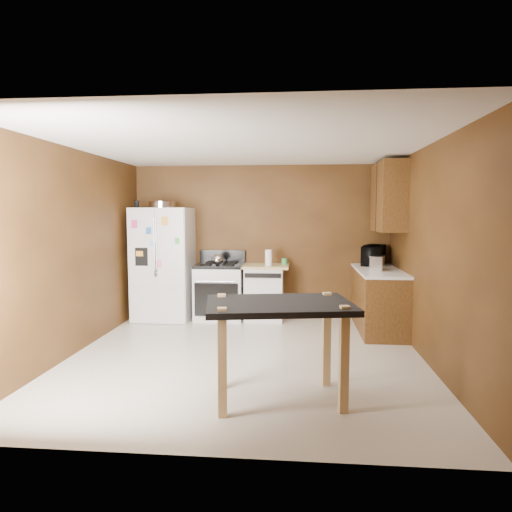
# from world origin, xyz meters

# --- Properties ---
(floor) EXTENTS (4.50, 4.50, 0.00)m
(floor) POSITION_xyz_m (0.00, 0.00, 0.00)
(floor) COLOR beige
(floor) RESTS_ON ground
(ceiling) EXTENTS (4.50, 4.50, 0.00)m
(ceiling) POSITION_xyz_m (0.00, 0.00, 2.50)
(ceiling) COLOR white
(ceiling) RESTS_ON ground
(wall_back) EXTENTS (4.20, 0.00, 4.20)m
(wall_back) POSITION_xyz_m (0.00, 2.25, 1.25)
(wall_back) COLOR brown
(wall_back) RESTS_ON ground
(wall_front) EXTENTS (4.20, 0.00, 4.20)m
(wall_front) POSITION_xyz_m (0.00, -2.25, 1.25)
(wall_front) COLOR brown
(wall_front) RESTS_ON ground
(wall_left) EXTENTS (0.00, 4.50, 4.50)m
(wall_left) POSITION_xyz_m (-2.10, 0.00, 1.25)
(wall_left) COLOR brown
(wall_left) RESTS_ON ground
(wall_right) EXTENTS (0.00, 4.50, 4.50)m
(wall_right) POSITION_xyz_m (2.10, 0.00, 1.25)
(wall_right) COLOR brown
(wall_right) RESTS_ON ground
(roasting_pan) EXTENTS (0.42, 0.42, 0.10)m
(roasting_pan) POSITION_xyz_m (-1.55, 1.87, 1.85)
(roasting_pan) COLOR silver
(roasting_pan) RESTS_ON refrigerator
(pen_cup) EXTENTS (0.08, 0.08, 0.12)m
(pen_cup) POSITION_xyz_m (-1.95, 1.81, 1.86)
(pen_cup) COLOR black
(pen_cup) RESTS_ON refrigerator
(kettle) EXTENTS (0.17, 0.17, 0.17)m
(kettle) POSITION_xyz_m (-0.65, 1.77, 0.98)
(kettle) COLOR silver
(kettle) RESTS_ON gas_range
(paper_towel) EXTENTS (0.11, 0.11, 0.25)m
(paper_towel) POSITION_xyz_m (0.16, 1.81, 1.02)
(paper_towel) COLOR white
(paper_towel) RESTS_ON dishwasher
(green_canister) EXTENTS (0.10, 0.10, 0.10)m
(green_canister) POSITION_xyz_m (0.40, 2.03, 0.94)
(green_canister) COLOR #3B9B51
(green_canister) RESTS_ON dishwasher
(toaster) EXTENTS (0.25, 0.32, 0.21)m
(toaster) POSITION_xyz_m (1.75, 1.34, 1.00)
(toaster) COLOR silver
(toaster) RESTS_ON right_cabinets
(microwave) EXTENTS (0.52, 0.61, 0.29)m
(microwave) POSITION_xyz_m (1.80, 1.99, 1.04)
(microwave) COLOR black
(microwave) RESTS_ON right_cabinets
(refrigerator) EXTENTS (0.90, 0.80, 1.80)m
(refrigerator) POSITION_xyz_m (-1.55, 1.86, 0.90)
(refrigerator) COLOR white
(refrigerator) RESTS_ON ground
(gas_range) EXTENTS (0.76, 0.68, 1.10)m
(gas_range) POSITION_xyz_m (-0.64, 1.92, 0.46)
(gas_range) COLOR white
(gas_range) RESTS_ON ground
(dishwasher) EXTENTS (0.78, 0.63, 0.89)m
(dishwasher) POSITION_xyz_m (0.08, 1.95, 0.45)
(dishwasher) COLOR white
(dishwasher) RESTS_ON ground
(right_cabinets) EXTENTS (0.63, 1.58, 2.45)m
(right_cabinets) POSITION_xyz_m (1.84, 1.48, 0.91)
(right_cabinets) COLOR brown
(right_cabinets) RESTS_ON ground
(island) EXTENTS (1.44, 1.08, 0.94)m
(island) POSITION_xyz_m (0.45, -1.20, 0.78)
(island) COLOR black
(island) RESTS_ON ground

